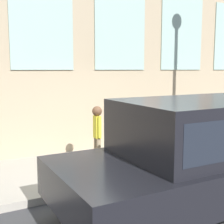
{
  "coord_description": "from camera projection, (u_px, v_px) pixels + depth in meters",
  "views": [
    {
      "loc": [
        -4.89,
        3.2,
        2.24
      ],
      "look_at": [
        0.78,
        0.13,
        1.36
      ],
      "focal_mm": 50.0,
      "sensor_mm": 36.0,
      "label": 1
    }
  ],
  "objects": [
    {
      "name": "fire_hydrant",
      "position": [
        127.0,
        150.0,
        6.48
      ],
      "size": [
        0.35,
        0.46,
        0.85
      ],
      "color": "gold",
      "rests_on": "sidewalk"
    },
    {
      "name": "person",
      "position": [
        97.0,
        131.0,
        6.71
      ],
      "size": [
        0.32,
        0.21,
        1.33
      ],
      "rotation": [
        0.0,
        0.0,
        2.39
      ],
      "color": "#998466",
      "rests_on": "sidewalk"
    },
    {
      "name": "ground_plane",
      "position": [
        137.0,
        185.0,
        6.08
      ],
      "size": [
        80.0,
        80.0,
        0.0
      ],
      "primitive_type": "plane",
      "color": "#38383A"
    },
    {
      "name": "sidewalk",
      "position": [
        107.0,
        165.0,
        7.17
      ],
      "size": [
        2.53,
        60.0,
        0.14
      ],
      "color": "#A8A093",
      "rests_on": "ground_plane"
    },
    {
      "name": "parked_truck_charcoal_near",
      "position": [
        211.0,
        146.0,
        4.95
      ],
      "size": [
        1.97,
        4.93,
        1.78
      ],
      "color": "black",
      "rests_on": "ground_plane"
    }
  ]
}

